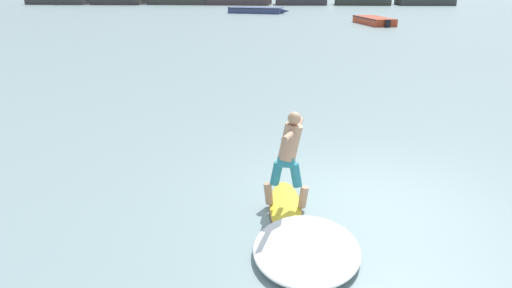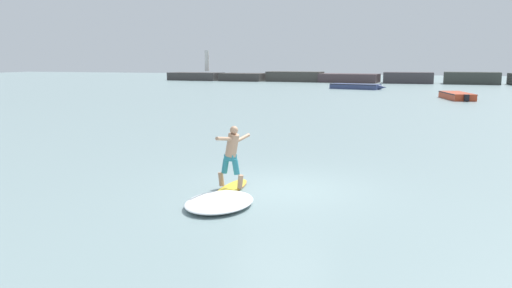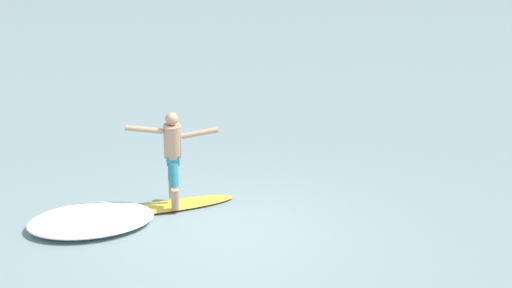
# 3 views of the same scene
# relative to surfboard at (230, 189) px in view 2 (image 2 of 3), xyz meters

# --- Properties ---
(ground_plane) EXTENTS (200.00, 200.00, 0.00)m
(ground_plane) POSITION_rel_surfboard_xyz_m (1.19, 0.53, -0.04)
(ground_plane) COLOR gray
(rock_jetty_breakwater) EXTENTS (57.33, 5.25, 4.75)m
(rock_jetty_breakwater) POSITION_rel_surfboard_xyz_m (-5.75, 62.53, 0.68)
(rock_jetty_breakwater) COLOR #3F3C3B
(rock_jetty_breakwater) RESTS_ON ground
(surfboard) EXTENTS (0.58, 2.27, 0.21)m
(surfboard) POSITION_rel_surfboard_xyz_m (0.00, 0.00, 0.00)
(surfboard) COLOR yellow
(surfboard) RESTS_ON ground
(surfer) EXTENTS (0.76, 1.49, 1.59)m
(surfer) POSITION_rel_surfboard_xyz_m (0.04, 0.03, 0.95)
(surfer) COLOR tan
(surfer) RESTS_ON surfboard
(fishing_boat_near_jetty) EXTENTS (6.53, 3.09, 0.58)m
(fishing_boat_near_jetty) POSITION_rel_surfboard_xyz_m (-2.70, 45.72, 0.28)
(fishing_boat_near_jetty) COLOR navy
(fishing_boat_near_jetty) RESTS_ON ground
(small_boat_offshore) EXTENTS (2.82, 5.89, 0.57)m
(small_boat_offshore) POSITION_rel_surfboard_xyz_m (7.18, 33.82, 0.27)
(small_boat_offshore) COLOR #BD3F23
(small_boat_offshore) RESTS_ON ground
(wave_foam_at_tail) EXTENTS (1.53, 2.01, 0.19)m
(wave_foam_at_tail) POSITION_rel_surfboard_xyz_m (0.28, -1.37, 0.06)
(wave_foam_at_tail) COLOR white
(wave_foam_at_tail) RESTS_ON ground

